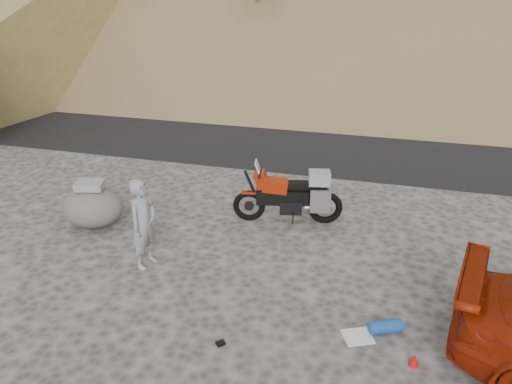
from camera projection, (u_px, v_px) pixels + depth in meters
ground at (264, 288)px, 8.79m from camera, size 140.00×140.00×0.00m
road at (333, 139)px, 16.73m from camera, size 120.00×7.00×0.05m
motorcycle at (293, 196)px, 10.93m from camera, size 2.40×1.00×1.45m
man at (148, 264)px, 9.52m from camera, size 0.54×0.71×1.74m
boulder at (93, 206)px, 10.85m from camera, size 1.40×1.22×1.05m
gear_white_cloth at (358, 337)px, 7.61m from camera, size 0.56×0.54×0.01m
gear_blue_mat at (385, 327)px, 7.68m from camera, size 0.55×0.40×0.21m
gear_bottle at (498, 359)px, 7.00m from camera, size 0.11×0.11×0.25m
gear_funnel at (414, 360)px, 7.03m from camera, size 0.18×0.18×0.19m
gear_glove_b at (221, 343)px, 7.45m from camera, size 0.16×0.16×0.04m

